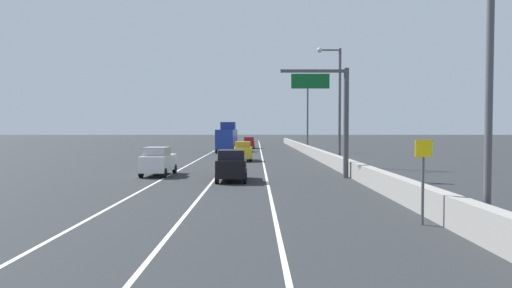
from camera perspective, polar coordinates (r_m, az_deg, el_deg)
The scene contains 17 objects.
ground_plane at distance 67.40m, azimuth -0.62°, elevation -0.85°, with size 320.00×320.00×0.00m, color #26282B.
lane_stripe_left at distance 58.75m, azimuth -6.10°, elevation -1.29°, with size 0.16×130.00×0.00m, color silver.
lane_stripe_center at distance 58.48m, azimuth -2.68°, elevation -1.29°, with size 0.16×130.00×0.00m, color silver.
lane_stripe_right at distance 58.41m, azimuth 0.75°, elevation -1.30°, with size 0.16×130.00×0.00m, color silver.
jersey_barrier_right at distance 43.93m, azimuth 8.90°, elevation -1.71°, with size 0.60×120.00×1.10m, color gray.
overhead_sign_gantry at distance 30.81m, azimuth 10.21°, elevation 4.47°, with size 4.68×0.36×7.50m.
speed_advisory_sign at distance 16.64m, azimuth 20.72°, elevation -3.76°, with size 0.60×0.11×3.00m.
lamp_post_right_near at distance 16.46m, azimuth 27.12°, elevation 10.87°, with size 2.14×0.44×10.48m.
lamp_post_right_second at distance 39.87m, azimuth 10.40°, elevation 5.74°, with size 2.14×0.44×10.48m.
lamp_post_right_third at distance 64.23m, azimuth 6.46°, elevation 4.34°, with size 2.14×0.44×10.48m.
car_white_0 at distance 32.64m, azimuth -12.40°, elevation -2.19°, with size 1.98×4.14×2.06m.
car_green_1 at distance 80.37m, azimuth -3.15°, elevation 0.31°, with size 2.02×4.74×1.94m.
car_silver_2 at distance 71.43m, azimuth -3.20°, elevation 0.14°, with size 1.89×4.03×2.09m.
car_yellow_3 at distance 46.38m, azimuth -1.68°, elevation -0.92°, with size 1.97×4.48×2.02m.
car_red_4 at distance 75.00m, azimuth -0.87°, elevation 0.17°, with size 1.92×4.06×1.92m.
car_black_5 at distance 28.73m, azimuth -3.08°, elevation -2.75°, with size 1.95×4.12×2.02m.
box_truck at distance 63.76m, azimuth -3.71°, elevation 0.75°, with size 2.69×8.72×4.30m.
Camera 1 is at (0.78, -3.31, 3.41)m, focal length 31.12 mm.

